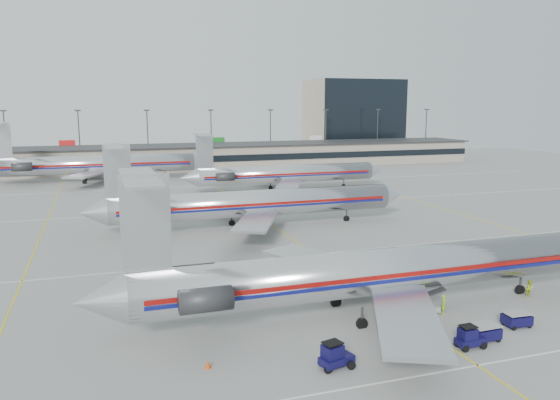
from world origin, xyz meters
name	(u,v)px	position (x,y,z in m)	size (l,w,h in m)	color
ground	(354,281)	(0.00, 0.00, 0.00)	(260.00, 260.00, 0.00)	gray
apron_markings	(314,254)	(0.00, 10.00, 0.01)	(160.00, 0.15, 0.02)	silver
terminal	(188,157)	(0.00, 97.97, 3.16)	(162.00, 17.00, 6.25)	gray
light_mast_row	(180,133)	(0.00, 112.00, 8.58)	(163.60, 0.40, 15.28)	#38383D
distant_building	(353,117)	(62.00, 128.00, 12.50)	(30.00, 20.00, 25.00)	tan
jet_foreground	(372,272)	(-2.34, -7.85, 3.51)	(46.22, 27.22, 12.10)	silver
jet_second_row	(250,203)	(-3.36, 25.10, 3.44)	(45.25, 26.65, 11.85)	silver
jet_third_row	(283,174)	(11.63, 54.96, 3.31)	(41.71, 25.65, 11.40)	silver
jet_back_row	(94,164)	(-23.32, 79.64, 3.83)	(48.22, 29.66, 13.19)	silver
tug_left	(335,356)	(-8.90, -15.43, 0.82)	(2.41, 1.61, 1.79)	#0C0934
tug_center	(469,338)	(1.08, -15.70, 0.75)	(2.05, 1.09, 1.65)	#0C0934
cart_inner	(484,332)	(2.90, -14.98, 0.62)	(2.10, 1.47, 1.17)	#0C0934
cart_outer	(517,319)	(6.91, -13.69, 0.59)	(2.03, 1.46, 1.11)	#0C0934
belt_loader	(420,307)	(1.42, -9.05, 0.54)	(3.93, 1.77, 2.02)	gray
ramp_worker_near	(444,304)	(3.19, -9.72, 0.79)	(0.57, 0.38, 1.57)	#97D714
ramp_worker_far	(530,289)	(12.65, -8.80, 0.76)	(0.74, 0.58, 1.52)	#A7C912
cone_left	(208,364)	(-16.56, -12.87, 0.28)	(0.41, 0.41, 0.56)	#CB3D06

